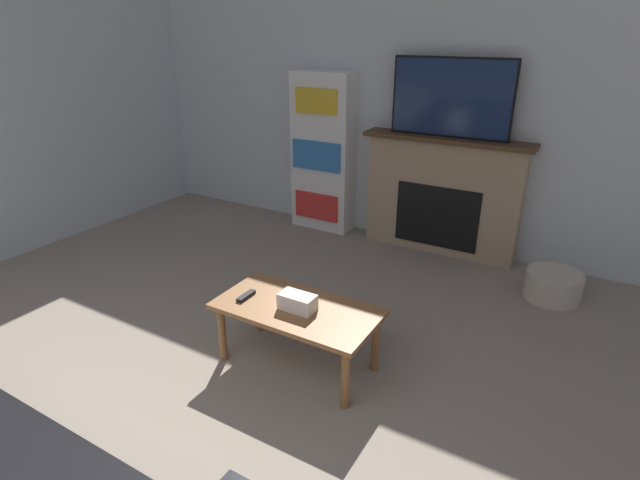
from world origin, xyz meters
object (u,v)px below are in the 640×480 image
Objects in this scene: coffee_table at (297,315)px; tv at (451,98)px; bookshelf at (323,153)px; fireplace at (442,195)px; storage_basket at (553,285)px.

tv is at bearing 84.91° from coffee_table.
bookshelf reaches higher than coffee_table.
tv is (0.00, -0.02, 0.87)m from fireplace.
fireplace is 0.87m from tv.
bookshelf reaches higher than storage_basket.
bookshelf is at bearing -179.83° from tv.
bookshelf reaches higher than fireplace.
fireplace is at bearing 90.00° from tv.
coffee_table is (-0.19, -2.16, -1.06)m from tv.
fireplace is 1.44× the size of tv.
bookshelf is 3.77× the size of storage_basket.
fireplace is at bearing 1.07° from bookshelf.
storage_basket is (1.08, -0.47, -0.44)m from fireplace.
bookshelf is 2.48m from storage_basket.
bookshelf is at bearing 169.30° from storage_basket.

